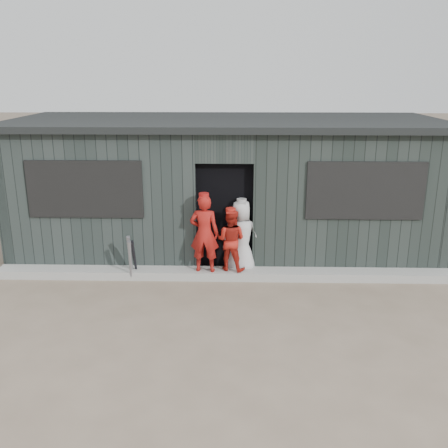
{
  "coord_description": "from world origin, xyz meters",
  "views": [
    {
      "loc": [
        0.2,
        -6.32,
        3.47
      ],
      "look_at": [
        0.0,
        1.8,
        1.0
      ],
      "focal_mm": 40.0,
      "sensor_mm": 36.0,
      "label": 1
    }
  ],
  "objects_px": {
    "bat_left": "(130,257)",
    "player_grey_back": "(241,237)",
    "dugout": "(226,186)",
    "bat_mid": "(130,261)",
    "player_red_left": "(204,233)",
    "player_red_right": "(231,240)",
    "bat_right": "(134,259)"
  },
  "relations": [
    {
      "from": "bat_left",
      "to": "player_red_right",
      "type": "xyz_separation_m",
      "value": [
        1.74,
        0.12,
        0.28
      ]
    },
    {
      "from": "bat_mid",
      "to": "player_red_right",
      "type": "bearing_deg",
      "value": 9.02
    },
    {
      "from": "player_red_left",
      "to": "player_grey_back",
      "type": "xyz_separation_m",
      "value": [
        0.63,
        0.26,
        -0.15
      ]
    },
    {
      "from": "bat_left",
      "to": "player_red_left",
      "type": "distance_m",
      "value": 1.35
    },
    {
      "from": "bat_mid",
      "to": "player_grey_back",
      "type": "xyz_separation_m",
      "value": [
        1.89,
        0.46,
        0.29
      ]
    },
    {
      "from": "dugout",
      "to": "bat_mid",
      "type": "bearing_deg",
      "value": -129.76
    },
    {
      "from": "bat_right",
      "to": "player_red_right",
      "type": "distance_m",
      "value": 1.71
    },
    {
      "from": "player_red_left",
      "to": "bat_right",
      "type": "bearing_deg",
      "value": 6.11
    },
    {
      "from": "bat_left",
      "to": "bat_mid",
      "type": "bearing_deg",
      "value": -79.97
    },
    {
      "from": "bat_right",
      "to": "dugout",
      "type": "height_order",
      "value": "dugout"
    },
    {
      "from": "player_grey_back",
      "to": "bat_left",
      "type": "bearing_deg",
      "value": 12.2
    },
    {
      "from": "bat_mid",
      "to": "player_red_right",
      "type": "distance_m",
      "value": 1.76
    },
    {
      "from": "player_red_right",
      "to": "dugout",
      "type": "distance_m",
      "value": 1.75
    },
    {
      "from": "bat_right",
      "to": "player_grey_back",
      "type": "height_order",
      "value": "player_grey_back"
    },
    {
      "from": "bat_right",
      "to": "player_red_left",
      "type": "xyz_separation_m",
      "value": [
        1.22,
        0.04,
        0.46
      ]
    },
    {
      "from": "bat_right",
      "to": "player_grey_back",
      "type": "relative_size",
      "value": 0.56
    },
    {
      "from": "player_grey_back",
      "to": "dugout",
      "type": "xyz_separation_m",
      "value": [
        -0.3,
        1.46,
        0.61
      ]
    },
    {
      "from": "player_red_left",
      "to": "bat_left",
      "type": "bearing_deg",
      "value": 6.71
    },
    {
      "from": "bat_mid",
      "to": "bat_right",
      "type": "distance_m",
      "value": 0.17
    },
    {
      "from": "player_red_left",
      "to": "dugout",
      "type": "height_order",
      "value": "dugout"
    },
    {
      "from": "player_red_right",
      "to": "dugout",
      "type": "relative_size",
      "value": 0.13
    },
    {
      "from": "player_grey_back",
      "to": "dugout",
      "type": "height_order",
      "value": "dugout"
    },
    {
      "from": "bat_mid",
      "to": "player_red_left",
      "type": "bearing_deg",
      "value": 9.01
    },
    {
      "from": "bat_right",
      "to": "player_grey_back",
      "type": "bearing_deg",
      "value": 9.09
    },
    {
      "from": "bat_right",
      "to": "dugout",
      "type": "bearing_deg",
      "value": 48.4
    },
    {
      "from": "player_grey_back",
      "to": "dugout",
      "type": "bearing_deg",
      "value": -75.49
    },
    {
      "from": "bat_mid",
      "to": "player_red_right",
      "type": "height_order",
      "value": "player_red_right"
    },
    {
      "from": "player_red_left",
      "to": "bat_mid",
      "type": "bearing_deg",
      "value": 13.43
    },
    {
      "from": "bat_right",
      "to": "dugout",
      "type": "xyz_separation_m",
      "value": [
        1.56,
        1.76,
        0.92
      ]
    },
    {
      "from": "player_red_left",
      "to": "player_red_right",
      "type": "distance_m",
      "value": 0.48
    },
    {
      "from": "bat_left",
      "to": "player_grey_back",
      "type": "relative_size",
      "value": 0.62
    },
    {
      "from": "bat_right",
      "to": "player_red_right",
      "type": "height_order",
      "value": "player_red_right"
    }
  ]
}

